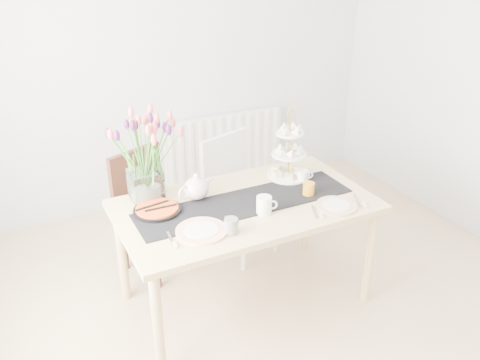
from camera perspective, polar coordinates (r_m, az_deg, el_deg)
name	(u,v)px	position (r m, az deg, el deg)	size (l,w,h in m)	color
room_shell	(316,149)	(2.58, 8.56, 3.41)	(4.50, 4.50, 4.50)	tan
radiator	(224,145)	(4.90, -1.78, 3.95)	(1.20, 0.08, 0.60)	white
dining_table	(245,214)	(3.23, 0.61, -3.81)	(1.60, 0.90, 0.75)	tan
chair_brown	(148,202)	(3.75, -10.25, -2.41)	(0.59, 0.59, 0.90)	#341A13
chair_white	(236,186)	(3.88, -0.49, -0.67)	(0.58, 0.58, 0.93)	silver
table_runner	(245,203)	(3.19, 0.62, -2.56)	(1.40, 0.35, 0.01)	black
tulip_vase	(142,142)	(3.15, -10.95, 4.19)	(0.70, 0.70, 0.60)	silver
cake_stand	(289,160)	(3.50, 5.49, 2.23)	(0.30, 0.30, 0.44)	gold
teapot	(197,188)	(3.21, -4.90, -0.92)	(0.26, 0.21, 0.17)	white
cream_jug	(303,176)	(3.48, 7.05, 0.45)	(0.08, 0.08, 0.08)	white
tart_tin	(157,210)	(3.12, -9.29, -3.34)	(0.29, 0.29, 0.04)	black
mug_grey	(231,226)	(2.86, -1.01, -5.19)	(0.08, 0.08, 0.09)	slate
mug_white	(264,205)	(3.06, 2.71, -2.84)	(0.09, 0.09, 0.11)	white
mug_orange	(309,189)	(3.30, 7.72, -1.02)	(0.07, 0.07, 0.09)	orange
plate_left	(201,231)	(2.90, -4.35, -5.71)	(0.30, 0.30, 0.02)	white
plate_right	(336,206)	(3.21, 10.77, -2.87)	(0.25, 0.25, 0.01)	silver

